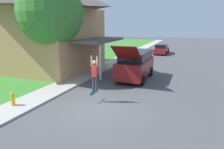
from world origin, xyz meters
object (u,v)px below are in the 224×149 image
at_px(suv_parked, 136,64).
at_px(fire_hydrant, 13,99).
at_px(lawn_tree_near, 51,13).
at_px(car_down_street, 162,49).
at_px(skateboarder, 95,73).
at_px(skateboard, 94,92).

relative_size(suv_parked, fire_hydrant, 7.77).
height_order(lawn_tree_near, car_down_street, lawn_tree_near).
distance_m(lawn_tree_near, car_down_street, 18.71).
xyz_separation_m(car_down_street, skateboarder, (-0.63, -20.25, 0.94)).
bearing_deg(lawn_tree_near, skateboard, -30.52).
bearing_deg(skateboarder, car_down_street, 88.22).
bearing_deg(car_down_street, suv_parked, -89.52).
relative_size(lawn_tree_near, skateboarder, 3.72).
distance_m(suv_parked, fire_hydrant, 8.86).
xyz_separation_m(car_down_street, skateboard, (-0.76, -20.16, -0.16)).
xyz_separation_m(skateboarder, fire_hydrant, (-3.60, -2.18, -1.18)).
bearing_deg(lawn_tree_near, car_down_street, 72.61).
bearing_deg(fire_hydrant, suv_parked, 60.47).
bearing_deg(car_down_street, skateboard, -92.17).
bearing_deg(fire_hydrant, skateboarder, 31.22).
height_order(suv_parked, car_down_street, suv_parked).
bearing_deg(skateboard, car_down_street, 87.83).
bearing_deg(car_down_street, skateboarder, -91.78).
distance_m(car_down_street, skateboarder, 20.29).
bearing_deg(car_down_street, lawn_tree_near, -107.39).
height_order(lawn_tree_near, fire_hydrant, lawn_tree_near).
bearing_deg(skateboarder, skateboard, 144.00).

